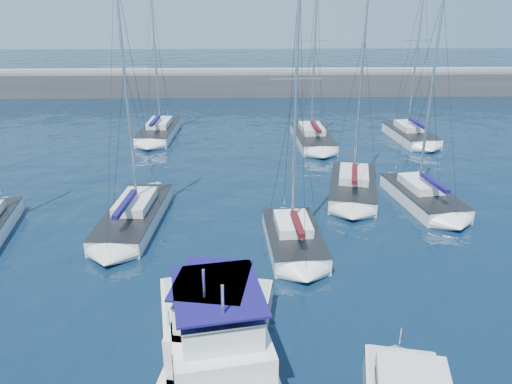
{
  "coord_description": "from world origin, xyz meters",
  "views": [
    {
      "loc": [
        -0.61,
        -18.3,
        13.49
      ],
      "look_at": [
        0.04,
        7.57,
        3.0
      ],
      "focal_mm": 35.0,
      "sensor_mm": 36.0,
      "label": 1
    }
  ],
  "objects_px": {
    "motor_yacht_port_inner": "(216,349)",
    "sailboat_mid_c": "(294,238)",
    "sailboat_back_b": "(312,137)",
    "motor_yacht_stbd_inner": "(219,339)",
    "sailboat_mid_d": "(353,186)",
    "sailboat_back_a": "(159,131)",
    "sailboat_back_c": "(410,134)",
    "sailboat_mid_e": "(423,196)",
    "sailboat_mid_b": "(134,216)"
  },
  "relations": [
    {
      "from": "motor_yacht_port_inner",
      "to": "sailboat_mid_c",
      "type": "relative_size",
      "value": 0.68
    },
    {
      "from": "sailboat_back_b",
      "to": "motor_yacht_port_inner",
      "type": "bearing_deg",
      "value": -106.42
    },
    {
      "from": "motor_yacht_stbd_inner",
      "to": "sailboat_mid_c",
      "type": "relative_size",
      "value": 0.56
    },
    {
      "from": "motor_yacht_stbd_inner",
      "to": "sailboat_mid_d",
      "type": "relative_size",
      "value": 0.47
    },
    {
      "from": "sailboat_back_a",
      "to": "sailboat_back_c",
      "type": "relative_size",
      "value": 1.01
    },
    {
      "from": "sailboat_mid_d",
      "to": "sailboat_back_b",
      "type": "xyz_separation_m",
      "value": [
        -1.26,
        12.78,
        -0.04
      ]
    },
    {
      "from": "motor_yacht_stbd_inner",
      "to": "sailboat_mid_d",
      "type": "height_order",
      "value": "sailboat_mid_d"
    },
    {
      "from": "motor_yacht_stbd_inner",
      "to": "sailboat_back_c",
      "type": "distance_m",
      "value": 35.33
    },
    {
      "from": "motor_yacht_port_inner",
      "to": "motor_yacht_stbd_inner",
      "type": "distance_m",
      "value": 0.56
    },
    {
      "from": "motor_yacht_port_inner",
      "to": "sailboat_back_a",
      "type": "xyz_separation_m",
      "value": [
        -7.34,
        33.33,
        -0.61
      ]
    },
    {
      "from": "sailboat_mid_d",
      "to": "sailboat_back_b",
      "type": "bearing_deg",
      "value": 107.73
    },
    {
      "from": "sailboat_back_b",
      "to": "sailboat_back_c",
      "type": "xyz_separation_m",
      "value": [
        9.61,
        0.72,
        0.02
      ]
    },
    {
      "from": "sailboat_mid_c",
      "to": "sailboat_back_c",
      "type": "height_order",
      "value": "sailboat_mid_c"
    },
    {
      "from": "sailboat_back_b",
      "to": "sailboat_back_c",
      "type": "distance_m",
      "value": 9.64
    },
    {
      "from": "sailboat_back_a",
      "to": "motor_yacht_stbd_inner",
      "type": "bearing_deg",
      "value": -74.54
    },
    {
      "from": "motor_yacht_port_inner",
      "to": "sailboat_mid_c",
      "type": "distance_m",
      "value": 10.72
    },
    {
      "from": "sailboat_mid_c",
      "to": "sailboat_mid_e",
      "type": "distance_m",
      "value": 11.12
    },
    {
      "from": "sailboat_back_a",
      "to": "sailboat_back_b",
      "type": "height_order",
      "value": "sailboat_back_a"
    },
    {
      "from": "motor_yacht_port_inner",
      "to": "sailboat_mid_b",
      "type": "distance_m",
      "value": 14.48
    },
    {
      "from": "sailboat_back_c",
      "to": "sailboat_mid_b",
      "type": "bearing_deg",
      "value": -147.55
    },
    {
      "from": "sailboat_mid_b",
      "to": "sailboat_mid_c",
      "type": "distance_m",
      "value": 10.14
    },
    {
      "from": "sailboat_mid_b",
      "to": "sailboat_mid_d",
      "type": "relative_size",
      "value": 0.86
    },
    {
      "from": "sailboat_mid_b",
      "to": "motor_yacht_stbd_inner",
      "type": "bearing_deg",
      "value": -61.17
    },
    {
      "from": "sailboat_mid_b",
      "to": "sailboat_back_a",
      "type": "distance_m",
      "value": 20.12
    },
    {
      "from": "sailboat_back_c",
      "to": "sailboat_mid_d",
      "type": "bearing_deg",
      "value": -127.65
    },
    {
      "from": "sailboat_mid_e",
      "to": "sailboat_back_a",
      "type": "distance_m",
      "value": 26.88
    },
    {
      "from": "sailboat_back_c",
      "to": "sailboat_mid_e",
      "type": "bearing_deg",
      "value": -110.43
    },
    {
      "from": "sailboat_mid_c",
      "to": "sailboat_back_b",
      "type": "relative_size",
      "value": 1.0
    },
    {
      "from": "sailboat_mid_e",
      "to": "motor_yacht_stbd_inner",
      "type": "bearing_deg",
      "value": -139.03
    },
    {
      "from": "sailboat_back_b",
      "to": "sailboat_mid_d",
      "type": "bearing_deg",
      "value": -86.91
    },
    {
      "from": "sailboat_mid_c",
      "to": "motor_yacht_port_inner",
      "type": "bearing_deg",
      "value": -114.48
    },
    {
      "from": "sailboat_mid_b",
      "to": "sailboat_back_b",
      "type": "xyz_separation_m",
      "value": [
        13.37,
        17.46,
        -0.0
      ]
    },
    {
      "from": "sailboat_mid_d",
      "to": "motor_yacht_port_inner",
      "type": "bearing_deg",
      "value": -104.16
    },
    {
      "from": "motor_yacht_port_inner",
      "to": "sailboat_mid_c",
      "type": "height_order",
      "value": "sailboat_mid_c"
    },
    {
      "from": "sailboat_mid_b",
      "to": "sailboat_back_c",
      "type": "height_order",
      "value": "sailboat_mid_b"
    },
    {
      "from": "sailboat_mid_b",
      "to": "sailboat_back_b",
      "type": "bearing_deg",
      "value": 56.72
    },
    {
      "from": "sailboat_mid_c",
      "to": "sailboat_mid_b",
      "type": "bearing_deg",
      "value": 157.7
    },
    {
      "from": "motor_yacht_port_inner",
      "to": "sailboat_mid_d",
      "type": "height_order",
      "value": "sailboat_mid_d"
    },
    {
      "from": "sailboat_mid_b",
      "to": "sailboat_mid_e",
      "type": "xyz_separation_m",
      "value": [
        18.97,
        2.72,
        -0.0
      ]
    },
    {
      "from": "sailboat_mid_b",
      "to": "sailboat_back_c",
      "type": "distance_m",
      "value": 29.3
    },
    {
      "from": "motor_yacht_port_inner",
      "to": "sailboat_mid_b",
      "type": "xyz_separation_m",
      "value": [
        -5.76,
        13.27,
        -0.61
      ]
    },
    {
      "from": "motor_yacht_stbd_inner",
      "to": "sailboat_back_c",
      "type": "bearing_deg",
      "value": 70.18
    },
    {
      "from": "sailboat_back_c",
      "to": "sailboat_back_b",
      "type": "bearing_deg",
      "value": 178.4
    },
    {
      "from": "motor_yacht_stbd_inner",
      "to": "sailboat_mid_c",
      "type": "height_order",
      "value": "sailboat_mid_c"
    },
    {
      "from": "motor_yacht_stbd_inner",
      "to": "sailboat_mid_c",
      "type": "distance_m",
      "value": 10.18
    },
    {
      "from": "sailboat_mid_b",
      "to": "sailboat_mid_d",
      "type": "xyz_separation_m",
      "value": [
        14.62,
        4.68,
        0.03
      ]
    },
    {
      "from": "sailboat_back_b",
      "to": "sailboat_back_a",
      "type": "bearing_deg",
      "value": 167.6
    },
    {
      "from": "sailboat_mid_e",
      "to": "sailboat_mid_c",
      "type": "bearing_deg",
      "value": -156.02
    },
    {
      "from": "sailboat_mid_e",
      "to": "sailboat_back_b",
      "type": "bearing_deg",
      "value": 102.2
    },
    {
      "from": "sailboat_mid_c",
      "to": "sailboat_back_a",
      "type": "bearing_deg",
      "value": 112.12
    }
  ]
}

